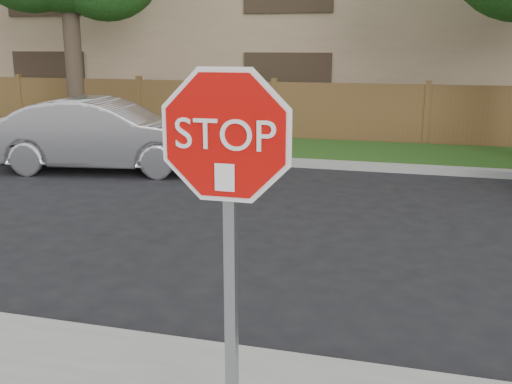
% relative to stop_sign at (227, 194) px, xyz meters
% --- Properties ---
extents(ground, '(90.00, 90.00, 0.00)m').
position_rel_stop_sign_xyz_m(ground, '(1.11, 1.48, -1.83)').
color(ground, black).
rests_on(ground, ground).
extents(far_curb, '(70.00, 0.30, 0.15)m').
position_rel_stop_sign_xyz_m(far_curb, '(1.11, 9.63, -1.75)').
color(far_curb, gray).
rests_on(far_curb, ground).
extents(grass_strip, '(70.00, 3.00, 0.12)m').
position_rel_stop_sign_xyz_m(grass_strip, '(1.11, 11.28, -1.77)').
color(grass_strip, '#1E4714').
rests_on(grass_strip, ground).
extents(fence, '(70.00, 0.12, 1.60)m').
position_rel_stop_sign_xyz_m(fence, '(1.11, 12.88, -1.03)').
color(fence, brown).
rests_on(fence, ground).
extents(apartment_building, '(35.20, 9.20, 7.20)m').
position_rel_stop_sign_xyz_m(apartment_building, '(1.11, 18.48, 1.70)').
color(apartment_building, '#9D8161').
rests_on(apartment_building, ground).
extents(stop_sign, '(1.01, 0.13, 2.55)m').
position_rel_stop_sign_xyz_m(stop_sign, '(0.00, 0.00, 0.00)').
color(stop_sign, gray).
rests_on(stop_sign, sidewalk_near).
extents(sedan_left, '(4.80, 2.33, 1.52)m').
position_rel_stop_sign_xyz_m(sedan_left, '(-5.38, 8.12, -1.07)').
color(sedan_left, '#B1B0B5').
rests_on(sedan_left, ground).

